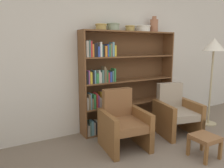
{
  "coord_description": "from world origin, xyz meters",
  "views": [
    {
      "loc": [
        -2.21,
        -0.96,
        1.57
      ],
      "look_at": [
        -0.52,
        2.06,
        0.95
      ],
      "focal_mm": 35.0,
      "sensor_mm": 36.0,
      "label": 1
    }
  ],
  "objects": [
    {
      "name": "bowl_sage",
      "position": [
        0.06,
        2.42,
        1.87
      ],
      "size": [
        0.18,
        0.18,
        0.1
      ],
      "color": "tan",
      "rests_on": "bookshelf"
    },
    {
      "name": "armchair_cushioned",
      "position": [
        0.62,
        1.75,
        0.38
      ],
      "size": [
        0.76,
        0.8,
        0.88
      ],
      "rotation": [
        0.0,
        0.0,
        2.94
      ],
      "color": "brown",
      "rests_on": "ground"
    },
    {
      "name": "floor_lamp",
      "position": [
        1.55,
        1.76,
        1.48
      ],
      "size": [
        0.42,
        0.42,
        1.7
      ],
      "color": "tan",
      "rests_on": "ground"
    },
    {
      "name": "footstool",
      "position": [
        0.32,
        0.91,
        0.26
      ],
      "size": [
        0.34,
        0.34,
        0.32
      ],
      "color": "brown",
      "rests_on": "ground"
    },
    {
      "name": "bowl_terracotta",
      "position": [
        -0.53,
        2.42,
        1.88
      ],
      "size": [
        0.2,
        0.2,
        0.1
      ],
      "color": "tan",
      "rests_on": "bookshelf"
    },
    {
      "name": "bookshelf",
      "position": [
        -0.15,
        2.43,
        0.87
      ],
      "size": [
        1.9,
        0.3,
        1.82
      ],
      "color": "brown",
      "rests_on": "ground"
    },
    {
      "name": "armchair_leather",
      "position": [
        -0.5,
        1.75,
        0.38
      ],
      "size": [
        0.71,
        0.75,
        0.88
      ],
      "rotation": [
        0.0,
        0.0,
        3.03
      ],
      "color": "brown",
      "rests_on": "ground"
    },
    {
      "name": "bowl_cream",
      "position": [
        -0.3,
        2.42,
        1.89
      ],
      "size": [
        0.23,
        0.23,
        0.12
      ],
      "color": "gray",
      "rests_on": "bookshelf"
    },
    {
      "name": "vase_tall",
      "position": [
        0.61,
        2.42,
        1.95
      ],
      "size": [
        0.15,
        0.15,
        0.29
      ],
      "color": "#A36647",
      "rests_on": "bookshelf"
    },
    {
      "name": "bowl_brass",
      "position": [
        0.35,
        2.42,
        1.88
      ],
      "size": [
        0.28,
        0.28,
        0.11
      ],
      "color": "silver",
      "rests_on": "bookshelf"
    },
    {
      "name": "wall_back",
      "position": [
        0.0,
        2.61,
        1.38
      ],
      "size": [
        12.0,
        0.06,
        2.75
      ],
      "color": "silver",
      "rests_on": "ground"
    }
  ]
}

